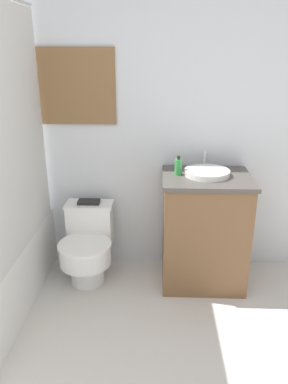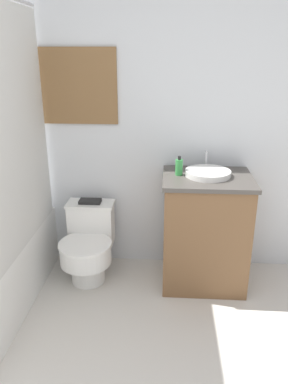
# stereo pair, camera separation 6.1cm
# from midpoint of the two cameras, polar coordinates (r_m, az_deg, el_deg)

# --- Properties ---
(wall_back) EXTENTS (3.18, 0.07, 2.50)m
(wall_back) POSITION_cam_midpoint_polar(r_m,az_deg,el_deg) (2.90, -5.43, 12.16)
(wall_back) COLOR silver
(wall_back) RESTS_ON ground_plane
(toilet) EXTENTS (0.39, 0.54, 0.57)m
(toilet) POSITION_cam_midpoint_polar(r_m,az_deg,el_deg) (2.93, -7.88, -7.90)
(toilet) COLOR white
(toilet) RESTS_ON ground_plane
(vanity) EXTENTS (0.63, 0.52, 0.85)m
(vanity) POSITION_cam_midpoint_polar(r_m,az_deg,el_deg) (2.84, 9.82, -5.82)
(vanity) COLOR brown
(vanity) RESTS_ON ground_plane
(sink) EXTENTS (0.32, 0.36, 0.13)m
(sink) POSITION_cam_midpoint_polar(r_m,az_deg,el_deg) (2.69, 10.35, 2.88)
(sink) COLOR white
(sink) RESTS_ON vanity
(soap_bottle) EXTENTS (0.05, 0.05, 0.14)m
(soap_bottle) POSITION_cam_midpoint_polar(r_m,az_deg,el_deg) (2.67, 6.02, 3.81)
(soap_bottle) COLOR green
(soap_bottle) RESTS_ON vanity
(book_on_tank) EXTENTS (0.17, 0.09, 0.02)m
(book_on_tank) POSITION_cam_midpoint_polar(r_m,az_deg,el_deg) (2.93, -7.62, -1.41)
(book_on_tank) COLOR black
(book_on_tank) RESTS_ON toilet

